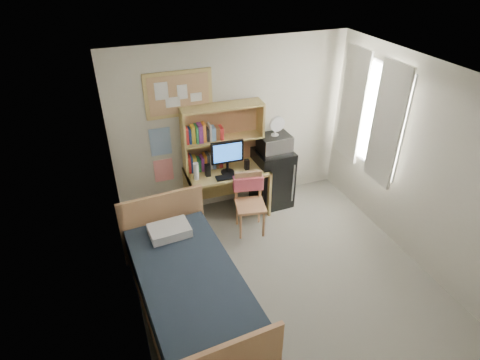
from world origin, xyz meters
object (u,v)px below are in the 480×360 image
object	(u,v)px
bed	(191,293)
microwave	(274,143)
monitor	(227,157)
speaker_left	(208,170)
desk_fan	(275,127)
desk_chair	(250,205)
speaker_right	(247,165)
desk	(227,192)
mini_fridge	(272,177)
bulletin_board	(179,94)

from	to	relation	value
bed	microwave	xyz separation A→B (m)	(1.79, 1.71, 0.79)
monitor	speaker_left	xyz separation A→B (m)	(-0.30, 0.01, -0.16)
microwave	desk_fan	world-z (taller)	desk_fan
desk_chair	speaker_right	world-z (taller)	speaker_right
desk	speaker_right	size ratio (longest dim) A/B	7.59
monitor	microwave	distance (m)	0.78
mini_fridge	microwave	bearing A→B (deg)	-90.00
mini_fridge	microwave	distance (m)	0.61
bulletin_board	monitor	world-z (taller)	bulletin_board
monitor	speaker_left	bearing A→B (deg)	180.00
speaker_left	desk_fan	bearing A→B (deg)	5.18
desk_chair	monitor	size ratio (longest dim) A/B	1.78
bed	monitor	distance (m)	2.06
bulletin_board	speaker_left	bearing A→B (deg)	-54.52
monitor	desk_fan	distance (m)	0.85
bed	desk_fan	world-z (taller)	desk_fan
speaker_left	speaker_right	distance (m)	0.60
monitor	microwave	bearing A→B (deg)	7.17
desk	mini_fridge	size ratio (longest dim) A/B	1.30
desk	microwave	bearing A→B (deg)	2.75
desk_chair	monitor	bearing A→B (deg)	121.48
bed	monitor	size ratio (longest dim) A/B	4.22
bed	desk_fan	bearing A→B (deg)	39.68
speaker_left	mini_fridge	bearing A→B (deg)	6.24
desk_chair	desk_fan	size ratio (longest dim) A/B	3.19
desk	desk_fan	size ratio (longest dim) A/B	4.32
monitor	speaker_right	world-z (taller)	monitor
bulletin_board	speaker_right	size ratio (longest dim) A/B	5.79
bulletin_board	speaker_right	distance (m)	1.42
desk_chair	speaker_right	size ratio (longest dim) A/B	5.60
speaker_left	bed	bearing A→B (deg)	-111.37
bulletin_board	microwave	distance (m)	1.60
microwave	desk_chair	bearing A→B (deg)	-139.30
desk	desk_fan	world-z (taller)	desk_fan
monitor	speaker_right	bearing A→B (deg)	-0.00
bulletin_board	desk_chair	distance (m)	1.85
mini_fridge	microwave	xyz separation A→B (m)	(0.00, -0.02, 0.61)
bulletin_board	desk_fan	bearing A→B (deg)	-12.82
speaker_left	desk_fan	xyz separation A→B (m)	(1.07, 0.06, 0.50)
speaker_right	bed	bearing A→B (deg)	-126.83
desk	bed	bearing A→B (deg)	-118.83
microwave	speaker_left	bearing A→B (deg)	-178.65
desk	speaker_right	world-z (taller)	speaker_right
speaker_left	desk_fan	size ratio (longest dim) A/B	0.65
bulletin_board	desk_chair	world-z (taller)	bulletin_board
bed	microwave	world-z (taller)	microwave
mini_fridge	desk	bearing A→B (deg)	-179.59
bulletin_board	microwave	xyz separation A→B (m)	(1.33, -0.30, -0.84)
speaker_left	speaker_right	size ratio (longest dim) A/B	1.14
desk	speaker_right	distance (m)	0.56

